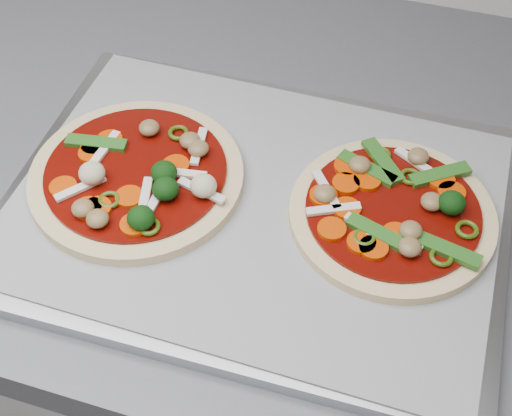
% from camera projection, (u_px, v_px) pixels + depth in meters
% --- Properties ---
extents(base_cabinet, '(3.60, 0.60, 0.86)m').
position_uv_depth(base_cabinet, '(228.00, 360.00, 1.08)').
color(base_cabinet, beige).
rests_on(base_cabinet, ground).
extents(countertop, '(3.60, 0.60, 0.04)m').
position_uv_depth(countertop, '(215.00, 151.00, 0.74)').
color(countertop, '#57575D').
rests_on(countertop, base_cabinet).
extents(baking_tray, '(0.46, 0.34, 0.01)m').
position_uv_depth(baking_tray, '(256.00, 209.00, 0.65)').
color(baking_tray, '#99999F').
rests_on(baking_tray, countertop).
extents(parchment, '(0.43, 0.32, 0.00)m').
position_uv_depth(parchment, '(256.00, 203.00, 0.65)').
color(parchment, gray).
rests_on(parchment, baking_tray).
extents(pizza_left, '(0.23, 0.23, 0.03)m').
position_uv_depth(pizza_left, '(137.00, 176.00, 0.65)').
color(pizza_left, beige).
rests_on(pizza_left, parchment).
extents(pizza_right, '(0.21, 0.21, 0.03)m').
position_uv_depth(pizza_right, '(393.00, 211.00, 0.63)').
color(pizza_right, beige).
rests_on(pizza_right, parchment).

